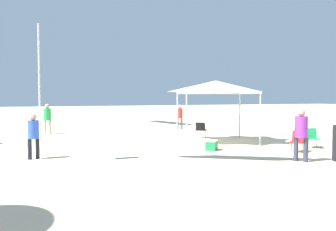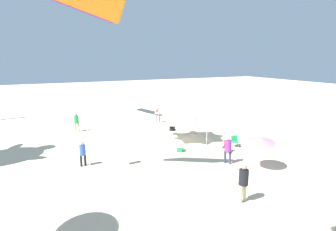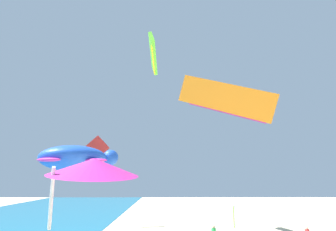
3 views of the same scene
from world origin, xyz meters
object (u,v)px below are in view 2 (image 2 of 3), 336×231
object	(u,v)px
beach_umbrella	(261,140)
person_near_umbrella	(83,152)
folding_chair_right_of_tent	(227,146)
person_far_stroller	(228,148)
person_kite_handler	(243,180)
cooler_box	(180,148)
person_watching_sky	(158,114)
person_by_tent	(76,121)
folding_chair_facing_ocean	(173,130)
banner_flag	(88,129)
canopy_tent	(182,110)
folding_chair_left_of_tent	(235,140)

from	to	relation	value
beach_umbrella	person_near_umbrella	bearing A→B (deg)	61.80
folding_chair_right_of_tent	person_far_stroller	distance (m)	2.28
folding_chair_right_of_tent	person_kite_handler	bearing A→B (deg)	-69.27
cooler_box	person_watching_sky	distance (m)	9.35
person_by_tent	folding_chair_right_of_tent	bearing A→B (deg)	154.22
folding_chair_facing_ocean	person_far_stroller	bearing A→B (deg)	127.74
folding_chair_facing_ocean	person_by_tent	bearing A→B (deg)	3.54
person_near_umbrella	person_watching_sky	xyz separation A→B (m)	(8.88, -9.00, 0.01)
cooler_box	person_watching_sky	size ratio (longest dim) A/B	0.46
cooler_box	banner_flag	size ratio (longest dim) A/B	0.17
cooler_box	person_kite_handler	world-z (taller)	person_kite_handler
folding_chair_facing_ocean	person_kite_handler	bearing A→B (deg)	115.84
banner_flag	person_watching_sky	world-z (taller)	banner_flag
cooler_box	person_near_umbrella	world-z (taller)	person_near_umbrella
canopy_tent	person_kite_handler	bearing A→B (deg)	168.15
beach_umbrella	person_watching_sky	distance (m)	14.07
person_far_stroller	banner_flag	bearing A→B (deg)	37.35
folding_chair_left_of_tent	person_watching_sky	world-z (taller)	person_watching_sky
person_far_stroller	person_watching_sky	bearing A→B (deg)	-39.45
beach_umbrella	person_by_tent	size ratio (longest dim) A/B	1.26
banner_flag	person_far_stroller	distance (m)	8.72
folding_chair_facing_ocean	cooler_box	world-z (taller)	folding_chair_facing_ocean
banner_flag	person_far_stroller	bearing A→B (deg)	-105.79
folding_chair_right_of_tent	banner_flag	world-z (taller)	banner_flag
banner_flag	person_near_umbrella	world-z (taller)	banner_flag
canopy_tent	banner_flag	bearing A→B (deg)	112.93
person_by_tent	cooler_box	bearing A→B (deg)	147.88
canopy_tent	beach_umbrella	world-z (taller)	canopy_tent
banner_flag	folding_chair_left_of_tent	bearing A→B (deg)	-88.73
cooler_box	person_far_stroller	world-z (taller)	person_far_stroller
banner_flag	person_by_tent	distance (m)	10.16
person_kite_handler	person_near_umbrella	distance (m)	9.88
cooler_box	person_by_tent	world-z (taller)	person_by_tent
beach_umbrella	folding_chair_left_of_tent	size ratio (longest dim) A/B	2.67
beach_umbrella	folding_chair_left_of_tent	bearing A→B (deg)	-19.93
folding_chair_facing_ocean	person_near_umbrella	distance (m)	9.16
folding_chair_left_of_tent	banner_flag	bearing A→B (deg)	-155.66
canopy_tent	person_watching_sky	distance (m)	7.01
beach_umbrella	folding_chair_left_of_tent	xyz separation A→B (m)	(4.14, -1.50, -1.36)
folding_chair_right_of_tent	person_watching_sky	distance (m)	10.71
banner_flag	person_by_tent	bearing A→B (deg)	-3.42
canopy_tent	person_kite_handler	distance (m)	10.23
folding_chair_right_of_tent	person_far_stroller	size ratio (longest dim) A/B	0.46
beach_umbrella	person_watching_sky	size ratio (longest dim) A/B	1.36
cooler_box	person_near_umbrella	distance (m)	6.85
banner_flag	person_kite_handler	xyz separation A→B (m)	(-6.54, -5.88, -1.57)
folding_chair_right_of_tent	person_watching_sky	xyz separation A→B (m)	(10.67, 0.74, 0.47)
canopy_tent	folding_chair_facing_ocean	bearing A→B (deg)	-2.98
person_watching_sky	person_by_tent	bearing A→B (deg)	-2.52
person_near_umbrella	person_far_stroller	bearing A→B (deg)	135.96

